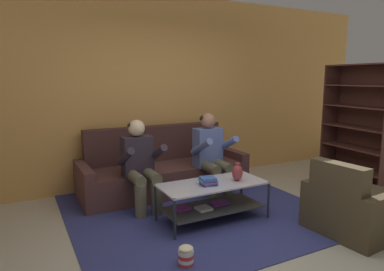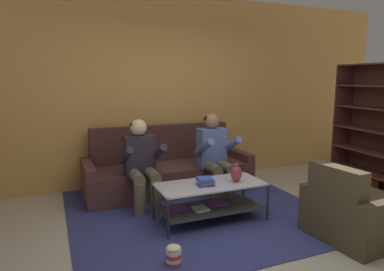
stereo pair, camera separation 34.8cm
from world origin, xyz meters
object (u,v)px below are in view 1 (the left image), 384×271
person_seated_right (212,152)px  book_stack (208,181)px  couch (163,171)px  coffee_table (212,196)px  person_seated_left (140,162)px  bookshelf (357,138)px  armchair (355,208)px  vase (237,172)px  popcorn_tub (186,256)px

person_seated_right → book_stack: bearing=-123.1°
couch → coffee_table: bearing=-85.9°
couch → book_stack: size_ratio=10.66×
couch → person_seated_left: person_seated_left is taller
person_seated_left → coffee_table: 1.00m
book_stack → bookshelf: 2.67m
bookshelf → armchair: 1.79m
coffee_table → couch: bearing=94.1°
vase → armchair: bearing=-45.3°
couch → coffee_table: size_ratio=1.93×
person_seated_right → popcorn_tub: 1.93m
person_seated_left → popcorn_tub: person_seated_left is taller
couch → popcorn_tub: 2.09m
person_seated_right → popcorn_tub: person_seated_right is taller
bookshelf → coffee_table: bearing=-178.2°
popcorn_tub → coffee_table: bearing=46.2°
coffee_table → popcorn_tub: 1.04m
coffee_table → bookshelf: 2.63m
book_stack → person_seated_left: bearing=125.0°
couch → person_seated_right: person_seated_right is taller
book_stack → bookshelf: bearing=2.5°
person_seated_left → couch: bearing=45.3°
couch → bookshelf: bookshelf is taller
person_seated_right → bookshelf: bookshelf is taller
person_seated_left → coffee_table: person_seated_left is taller
vase → book_stack: (-0.38, 0.02, -0.05)m
popcorn_tub → person_seated_left: bearing=86.2°
couch → person_seated_left: (-0.52, -0.52, 0.31)m
person_seated_right → armchair: person_seated_right is taller
popcorn_tub → person_seated_right: bearing=52.3°
couch → popcorn_tub: bearing=-107.2°
person_seated_right → vase: person_seated_right is taller
person_seated_right → armchair: bearing=-65.2°
book_stack → popcorn_tub: (-0.63, -0.70, -0.40)m
person_seated_right → popcorn_tub: (-1.13, -1.47, -0.54)m
person_seated_right → couch: bearing=134.8°
bookshelf → popcorn_tub: 3.46m
book_stack → popcorn_tub: bearing=-132.1°
person_seated_right → popcorn_tub: bearing=-127.7°
armchair → couch: bearing=120.4°
coffee_table → vase: vase is taller
person_seated_left → book_stack: person_seated_left is taller
vase → bookshelf: bookshelf is taller
book_stack → coffee_table: bearing=26.4°
person_seated_right → bookshelf: (2.16, -0.65, 0.13)m
person_seated_right → book_stack: 0.93m
couch → person_seated_left: bearing=-134.7°
couch → vase: size_ratio=11.19×
book_stack → bookshelf: size_ratio=0.12×
vase → book_stack: 0.39m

